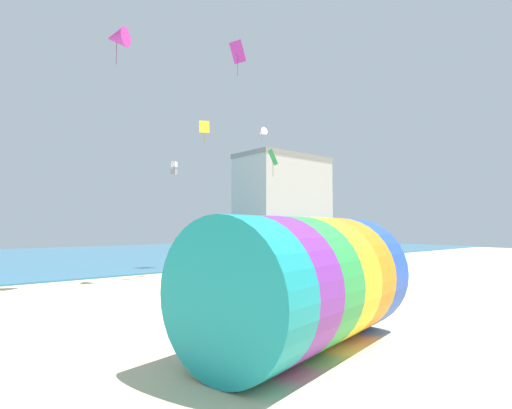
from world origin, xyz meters
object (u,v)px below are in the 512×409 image
Objects in this scene: kite_magenta_delta at (117,38)px; giant_inflatable_tube at (304,282)px; kite_handler at (356,292)px; beach_flag at (361,254)px; kite_white_box at (174,168)px; kite_magenta_diamond at (238,52)px; kite_yellow_diamond at (204,127)px; kite_white_delta at (262,132)px; kite_green_diamond at (273,158)px.

giant_inflatable_tube is at bearing -90.00° from kite_magenta_delta.
beach_flag is at bearing 32.27° from kite_handler.
kite_magenta_diamond is at bearing 18.40° from kite_white_box.
kite_handler is (4.26, 1.38, -0.91)m from giant_inflatable_tube.
giant_inflatable_tube reaches higher than kite_handler.
giant_inflatable_tube is at bearing -105.75° from kite_white_box.
kite_white_box is 0.39× the size of beach_flag.
kite_yellow_diamond is (6.44, 15.06, 8.24)m from giant_inflatable_tube.
kite_white_box is at bearing 14.71° from kite_magenta_delta.
kite_magenta_diamond is at bearing 76.28° from beach_flag.
kite_white_delta is 0.59× the size of kite_yellow_diamond.
kite_white_delta is at bearing -144.11° from kite_green_diamond.
kite_white_delta is at bearing -117.19° from kite_magenta_diamond.
kite_magenta_delta is (-10.20, 1.84, 5.87)m from kite_green_diamond.
beach_flag is (7.79, 3.60, 0.24)m from giant_inflatable_tube.
kite_handler is 1.76× the size of kite_white_delta.
giant_inflatable_tube is 18.58m from kite_magenta_delta.
kite_white_box is 12.67m from kite_magenta_diamond.
kite_yellow_diamond is (-1.03, 4.75, 1.07)m from kite_white_delta.
kite_green_diamond is (10.20, 12.28, 6.21)m from giant_inflatable_tube.
kite_green_diamond is at bearing 61.43° from kite_handler.
kite_magenta_delta is at bearing -171.75° from kite_yellow_diamond.
giant_inflatable_tube reaches higher than beach_flag.
kite_magenta_delta reaches higher than beach_flag.
kite_white_box is 0.55× the size of kite_yellow_diamond.
kite_magenta_delta is (-4.26, 12.74, 12.99)m from kite_handler.
kite_magenta_diamond is 1.32× the size of kite_magenta_delta.
kite_white_box is (4.30, 15.25, 5.26)m from giant_inflatable_tube.
kite_green_diamond is at bearing -100.65° from kite_magenta_diamond.
giant_inflatable_tube is at bearing -125.94° from kite_white_delta.
kite_white_box is at bearing 106.66° from beach_flag.
giant_inflatable_tube is 14.61m from kite_white_delta.
kite_yellow_diamond is at bearing 80.94° from kite_handler.
giant_inflatable_tube is 17.13m from kite_green_diamond.
kite_white_delta is (3.17, -4.94, 1.92)m from kite_white_box.
kite_green_diamond reaches higher than kite_white_box.
kite_magenta_delta is at bearing 152.96° from kite_white_delta.
kite_handler is at bearing -147.73° from beach_flag.
kite_magenta_diamond is 12.23m from kite_magenta_delta.
kite_magenta_delta is 7.56m from kite_yellow_diamond.
kite_magenta_delta is at bearing -163.00° from kite_magenta_diamond.
kite_magenta_delta is at bearing -165.29° from kite_white_box.
kite_magenta_diamond is 1.21× the size of beach_flag.
kite_white_box is (0.04, 13.87, 6.17)m from kite_handler.
kite_white_box reaches higher than giant_inflatable_tube.
giant_inflatable_tube is 16.69m from kite_white_box.
giant_inflatable_tube is at bearing -129.71° from kite_green_diamond.
kite_magenta_diamond is at bearing 66.81° from kite_handler.
kite_handler is at bearing 17.93° from giant_inflatable_tube.
kite_yellow_diamond is at bearing -5.19° from kite_white_box.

